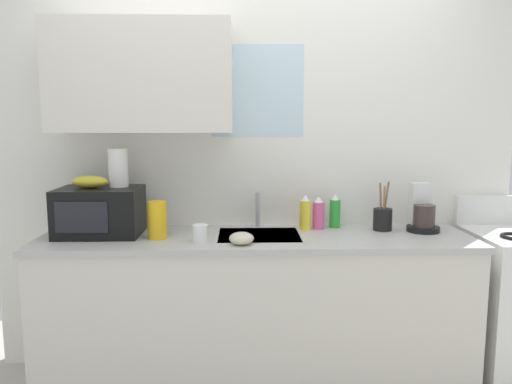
{
  "coord_description": "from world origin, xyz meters",
  "views": [
    {
      "loc": [
        -0.08,
        -2.74,
        1.54
      ],
      "look_at": [
        0.0,
        0.0,
        1.15
      ],
      "focal_mm": 34.76,
      "sensor_mm": 36.0,
      "label": 1
    }
  ],
  "objects_px": {
    "dish_soap_bottle_green": "(335,212)",
    "utensil_crock": "(383,218)",
    "coffee_maker": "(422,213)",
    "mug_white": "(200,233)",
    "paper_towel_roll": "(118,168)",
    "microwave": "(100,211)",
    "dish_soap_bottle_pink": "(318,214)",
    "banana_bunch": "(90,182)",
    "dish_soap_bottle_yellow": "(305,213)",
    "cereal_canister": "(157,220)",
    "small_bowl": "(241,238)"
  },
  "relations": [
    {
      "from": "dish_soap_bottle_green",
      "to": "utensil_crock",
      "type": "relative_size",
      "value": 0.7
    },
    {
      "from": "coffee_maker",
      "to": "mug_white",
      "type": "height_order",
      "value": "coffee_maker"
    },
    {
      "from": "paper_towel_roll",
      "to": "utensil_crock",
      "type": "xyz_separation_m",
      "value": [
        1.54,
        0.02,
        -0.31
      ]
    },
    {
      "from": "dish_soap_bottle_green",
      "to": "paper_towel_roll",
      "type": "bearing_deg",
      "value": -175.09
    },
    {
      "from": "dish_soap_bottle_green",
      "to": "microwave",
      "type": "bearing_deg",
      "value": -173.32
    },
    {
      "from": "dish_soap_bottle_pink",
      "to": "utensil_crock",
      "type": "bearing_deg",
      "value": -8.2
    },
    {
      "from": "mug_white",
      "to": "dish_soap_bottle_green",
      "type": "bearing_deg",
      "value": 23.86
    },
    {
      "from": "banana_bunch",
      "to": "mug_white",
      "type": "relative_size",
      "value": 2.11
    },
    {
      "from": "coffee_maker",
      "to": "dish_soap_bottle_green",
      "type": "xyz_separation_m",
      "value": [
        -0.5,
        0.1,
        -0.01
      ]
    },
    {
      "from": "paper_towel_roll",
      "to": "coffee_maker",
      "type": "height_order",
      "value": "paper_towel_roll"
    },
    {
      "from": "utensil_crock",
      "to": "dish_soap_bottle_yellow",
      "type": "bearing_deg",
      "value": 176.94
    },
    {
      "from": "dish_soap_bottle_yellow",
      "to": "mug_white",
      "type": "distance_m",
      "value": 0.67
    },
    {
      "from": "microwave",
      "to": "dish_soap_bottle_pink",
      "type": "distance_m",
      "value": 1.28
    },
    {
      "from": "coffee_maker",
      "to": "mug_white",
      "type": "distance_m",
      "value": 1.31
    },
    {
      "from": "coffee_maker",
      "to": "dish_soap_bottle_green",
      "type": "relative_size",
      "value": 1.36
    },
    {
      "from": "coffee_maker",
      "to": "mug_white",
      "type": "bearing_deg",
      "value": -169.09
    },
    {
      "from": "cereal_canister",
      "to": "small_bowl",
      "type": "distance_m",
      "value": 0.49
    },
    {
      "from": "paper_towel_roll",
      "to": "dish_soap_bottle_pink",
      "type": "relative_size",
      "value": 1.12
    },
    {
      "from": "paper_towel_roll",
      "to": "small_bowl",
      "type": "distance_m",
      "value": 0.84
    },
    {
      "from": "coffee_maker",
      "to": "small_bowl",
      "type": "relative_size",
      "value": 2.15
    },
    {
      "from": "dish_soap_bottle_green",
      "to": "small_bowl",
      "type": "xyz_separation_m",
      "value": [
        -0.57,
        -0.41,
        -0.06
      ]
    },
    {
      "from": "microwave",
      "to": "small_bowl",
      "type": "bearing_deg",
      "value": -17.17
    },
    {
      "from": "dish_soap_bottle_pink",
      "to": "utensil_crock",
      "type": "relative_size",
      "value": 0.68
    },
    {
      "from": "paper_towel_roll",
      "to": "dish_soap_bottle_green",
      "type": "bearing_deg",
      "value": 4.91
    },
    {
      "from": "cereal_canister",
      "to": "small_bowl",
      "type": "height_order",
      "value": "cereal_canister"
    },
    {
      "from": "microwave",
      "to": "mug_white",
      "type": "relative_size",
      "value": 4.84
    },
    {
      "from": "paper_towel_roll",
      "to": "mug_white",
      "type": "xyz_separation_m",
      "value": [
        0.48,
        -0.24,
        -0.33
      ]
    },
    {
      "from": "dish_soap_bottle_yellow",
      "to": "mug_white",
      "type": "xyz_separation_m",
      "value": [
        -0.6,
        -0.28,
        -0.05
      ]
    },
    {
      "from": "dish_soap_bottle_pink",
      "to": "utensil_crock",
      "type": "height_order",
      "value": "utensil_crock"
    },
    {
      "from": "mug_white",
      "to": "paper_towel_roll",
      "type": "bearing_deg",
      "value": 153.62
    },
    {
      "from": "banana_bunch",
      "to": "cereal_canister",
      "type": "bearing_deg",
      "value": -14.38
    },
    {
      "from": "paper_towel_roll",
      "to": "cereal_canister",
      "type": "relative_size",
      "value": 1.06
    },
    {
      "from": "cereal_canister",
      "to": "mug_white",
      "type": "bearing_deg",
      "value": -20.26
    },
    {
      "from": "mug_white",
      "to": "small_bowl",
      "type": "height_order",
      "value": "mug_white"
    },
    {
      "from": "cereal_canister",
      "to": "utensil_crock",
      "type": "xyz_separation_m",
      "value": [
        1.3,
        0.17,
        -0.03
      ]
    },
    {
      "from": "banana_bunch",
      "to": "coffee_maker",
      "type": "height_order",
      "value": "banana_bunch"
    },
    {
      "from": "dish_soap_bottle_yellow",
      "to": "small_bowl",
      "type": "distance_m",
      "value": 0.52
    },
    {
      "from": "dish_soap_bottle_yellow",
      "to": "dish_soap_bottle_pink",
      "type": "relative_size",
      "value": 1.07
    },
    {
      "from": "microwave",
      "to": "dish_soap_bottle_yellow",
      "type": "bearing_deg",
      "value": 4.63
    },
    {
      "from": "dish_soap_bottle_yellow",
      "to": "dish_soap_bottle_green",
      "type": "xyz_separation_m",
      "value": [
        0.19,
        0.07,
        -0.0
      ]
    },
    {
      "from": "paper_towel_roll",
      "to": "microwave",
      "type": "bearing_deg",
      "value": -152.83
    },
    {
      "from": "banana_bunch",
      "to": "paper_towel_roll",
      "type": "distance_m",
      "value": 0.18
    },
    {
      "from": "cereal_canister",
      "to": "small_bowl",
      "type": "xyz_separation_m",
      "value": [
        0.46,
        -0.15,
        -0.07
      ]
    },
    {
      "from": "microwave",
      "to": "banana_bunch",
      "type": "xyz_separation_m",
      "value": [
        -0.05,
        0.0,
        0.17
      ]
    },
    {
      "from": "coffee_maker",
      "to": "mug_white",
      "type": "relative_size",
      "value": 2.95
    },
    {
      "from": "dish_soap_bottle_green",
      "to": "small_bowl",
      "type": "bearing_deg",
      "value": -144.31
    },
    {
      "from": "dish_soap_bottle_green",
      "to": "utensil_crock",
      "type": "height_order",
      "value": "utensil_crock"
    },
    {
      "from": "cereal_canister",
      "to": "mug_white",
      "type": "distance_m",
      "value": 0.27
    },
    {
      "from": "dish_soap_bottle_yellow",
      "to": "banana_bunch",
      "type": "bearing_deg",
      "value": -175.63
    },
    {
      "from": "dish_soap_bottle_pink",
      "to": "dish_soap_bottle_green",
      "type": "bearing_deg",
      "value": 18.56
    }
  ]
}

